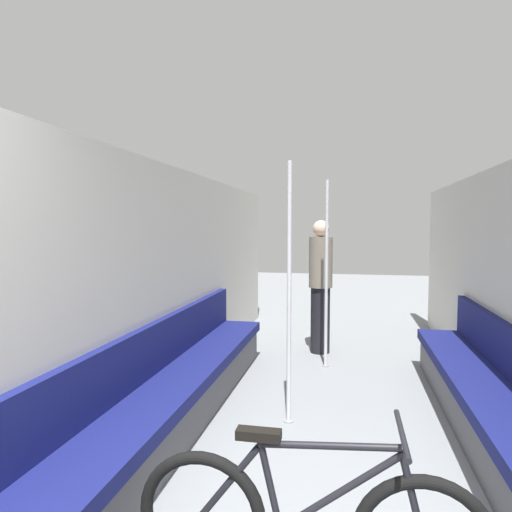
{
  "coord_description": "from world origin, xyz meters",
  "views": [
    {
      "loc": [
        0.15,
        -0.78,
        1.63
      ],
      "look_at": [
        -0.56,
        2.65,
        1.4
      ],
      "focal_mm": 32.0,
      "sensor_mm": 36.0,
      "label": 1
    }
  ],
  "objects_px": {
    "bench_seat_row_left": "(175,394)",
    "grab_pole_near": "(289,297)",
    "passenger_standing": "(321,285)",
    "bench_seat_row_right": "(503,420)",
    "grab_pole_far": "(326,277)"
  },
  "relations": [
    {
      "from": "bench_seat_row_right",
      "to": "grab_pole_far",
      "type": "height_order",
      "value": "grab_pole_far"
    },
    {
      "from": "bench_seat_row_left",
      "to": "passenger_standing",
      "type": "distance_m",
      "value": 2.74
    },
    {
      "from": "bench_seat_row_left",
      "to": "passenger_standing",
      "type": "height_order",
      "value": "passenger_standing"
    },
    {
      "from": "passenger_standing",
      "to": "grab_pole_near",
      "type": "bearing_deg",
      "value": 8.55
    },
    {
      "from": "bench_seat_row_left",
      "to": "bench_seat_row_right",
      "type": "bearing_deg",
      "value": 0.0
    },
    {
      "from": "grab_pole_far",
      "to": "bench_seat_row_left",
      "type": "bearing_deg",
      "value": -120.32
    },
    {
      "from": "bench_seat_row_right",
      "to": "passenger_standing",
      "type": "bearing_deg",
      "value": 119.86
    },
    {
      "from": "grab_pole_near",
      "to": "passenger_standing",
      "type": "relative_size",
      "value": 1.26
    },
    {
      "from": "grab_pole_far",
      "to": "passenger_standing",
      "type": "distance_m",
      "value": 0.62
    },
    {
      "from": "grab_pole_near",
      "to": "passenger_standing",
      "type": "distance_m",
      "value": 2.19
    },
    {
      "from": "grab_pole_near",
      "to": "grab_pole_far",
      "type": "height_order",
      "value": "same"
    },
    {
      "from": "bench_seat_row_left",
      "to": "bench_seat_row_right",
      "type": "distance_m",
      "value": 2.43
    },
    {
      "from": "bench_seat_row_left",
      "to": "grab_pole_near",
      "type": "xyz_separation_m",
      "value": [
        0.88,
        0.3,
        0.77
      ]
    },
    {
      "from": "bench_seat_row_left",
      "to": "bench_seat_row_right",
      "type": "relative_size",
      "value": 1.0
    },
    {
      "from": "passenger_standing",
      "to": "bench_seat_row_left",
      "type": "bearing_deg",
      "value": -10.32
    }
  ]
}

